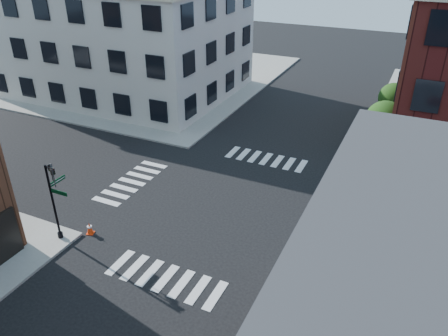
% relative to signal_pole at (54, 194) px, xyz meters
% --- Properties ---
extents(ground, '(120.00, 120.00, 0.00)m').
position_rel_signal_pole_xyz_m(ground, '(6.72, 6.68, -2.86)').
color(ground, black).
rests_on(ground, ground).
extents(sidewalk_nw, '(30.00, 30.00, 0.15)m').
position_rel_signal_pole_xyz_m(sidewalk_nw, '(-14.28, 27.68, -2.78)').
color(sidewalk_nw, gray).
rests_on(sidewalk_nw, ground).
extents(building_nw, '(22.00, 16.00, 11.00)m').
position_rel_signal_pole_xyz_m(building_nw, '(-12.28, 22.68, 2.64)').
color(building_nw, beige).
rests_on(building_nw, ground).
extents(tree_near, '(2.69, 2.69, 4.49)m').
position_rel_signal_pole_xyz_m(tree_near, '(14.28, 16.65, 0.30)').
color(tree_near, black).
rests_on(tree_near, ground).
extents(tree_far, '(2.43, 2.43, 4.07)m').
position_rel_signal_pole_xyz_m(tree_far, '(14.28, 22.65, 0.02)').
color(tree_far, black).
rests_on(tree_far, ground).
extents(signal_pole, '(1.29, 1.24, 4.60)m').
position_rel_signal_pole_xyz_m(signal_pole, '(0.00, 0.00, 0.00)').
color(signal_pole, black).
rests_on(signal_pole, ground).
extents(box_truck, '(7.87, 2.84, 3.50)m').
position_rel_signal_pole_xyz_m(box_truck, '(17.10, 1.66, -1.04)').
color(box_truck, silver).
rests_on(box_truck, ground).
extents(traffic_cone, '(0.47, 0.47, 0.71)m').
position_rel_signal_pole_xyz_m(traffic_cone, '(1.02, 0.98, -2.52)').
color(traffic_cone, '#FF380B').
rests_on(traffic_cone, ground).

